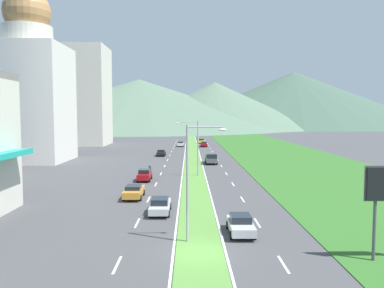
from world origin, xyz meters
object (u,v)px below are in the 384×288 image
object	(u,v)px
street_lamp_mid	(195,144)
pickup_truck_0	(211,159)
car_7	(144,175)
car_2	(201,141)
street_lamp_near	(192,175)
car_3	(181,144)
car_5	(161,153)
motorcycle_rider	(150,172)
car_1	(134,191)
car_4	(241,224)
car_6	(160,205)
car_0	(204,144)

from	to	relation	value
street_lamp_mid	pickup_truck_0	xyz separation A→B (m)	(3.26, 14.50, -3.89)
street_lamp_mid	car_7	world-z (taller)	street_lamp_mid
car_2	pickup_truck_0	size ratio (longest dim) A/B	0.75
street_lamp_near	car_3	bearing A→B (deg)	91.85
car_3	car_5	bearing A→B (deg)	171.41
car_3	motorcycle_rider	xyz separation A→B (m)	(-3.36, -53.79, -0.03)
street_lamp_near	car_3	distance (m)	83.38
car_1	pickup_truck_0	xyz separation A→B (m)	(10.23, 29.58, 0.23)
car_5	car_4	bearing A→B (deg)	-169.69
car_7	car_5	bearing A→B (deg)	0.04
car_4	car_7	world-z (taller)	car_7
car_3	car_6	xyz separation A→B (m)	(-0.23, -75.11, -0.03)
car_5	motorcycle_rider	bearing A→B (deg)	-179.14
car_7	car_3	bearing A→B (deg)	-3.76
car_0	car_5	bearing A→B (deg)	-23.08
car_3	car_5	distance (m)	25.35
car_4	car_5	size ratio (longest dim) A/B	0.95
car_3	motorcycle_rider	world-z (taller)	motorcycle_rider
street_lamp_near	car_1	world-z (taller)	street_lamp_near
street_lamp_mid	car_4	xyz separation A→B (m)	(3.10, -27.87, -4.13)
car_2	car_7	xyz separation A→B (m)	(-10.15, -69.32, 0.03)
car_4	car_6	xyz separation A→B (m)	(-6.68, 6.21, 0.01)
car_7	pickup_truck_0	size ratio (longest dim) A/B	0.80
street_lamp_near	car_6	distance (m)	9.57
car_3	pickup_truck_0	size ratio (longest dim) A/B	0.75
motorcycle_rider	street_lamp_mid	bearing A→B (deg)	-87.16
street_lamp_near	car_4	xyz separation A→B (m)	(3.76, 1.90, -4.16)
car_7	motorcycle_rider	xyz separation A→B (m)	(0.40, 3.49, -0.06)
motorcycle_rider	car_4	bearing A→B (deg)	-160.41
street_lamp_mid	pickup_truck_0	size ratio (longest dim) A/B	1.53
motorcycle_rider	car_6	bearing A→B (deg)	-171.66
car_7	street_lamp_mid	bearing A→B (deg)	-61.73
street_lamp_near	car_7	world-z (taller)	street_lamp_near
street_lamp_near	car_2	world-z (taller)	street_lamp_near
car_0	motorcycle_rider	bearing A→B (deg)	-10.68
car_1	street_lamp_mid	bearing A→B (deg)	-24.80
street_lamp_mid	car_1	size ratio (longest dim) A/B	1.74
street_lamp_near	car_1	distance (m)	16.52
car_1	car_2	bearing A→B (deg)	-7.08
street_lamp_mid	car_5	xyz separation A→B (m)	(-7.13, 28.39, -4.13)
car_2	car_6	size ratio (longest dim) A/B	0.86
street_lamp_mid	car_7	distance (m)	9.04
street_lamp_mid	car_3	bearing A→B (deg)	93.58
street_lamp_near	car_7	size ratio (longest dim) A/B	1.95
car_0	pickup_truck_0	bearing A→B (deg)	-0.14
street_lamp_near	car_3	size ratio (longest dim) A/B	2.09
car_1	car_7	xyz separation A→B (m)	(-0.14, 11.26, 0.05)
car_1	car_4	world-z (taller)	car_4
street_lamp_near	car_5	size ratio (longest dim) A/B	1.89
street_lamp_near	car_0	distance (m)	82.98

